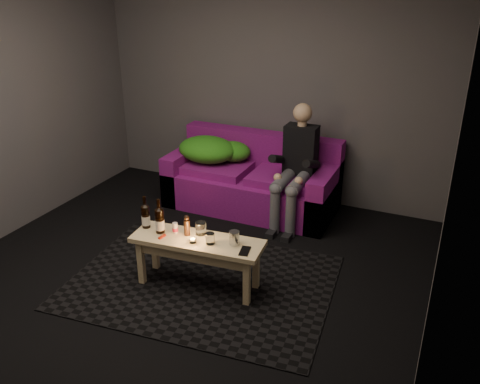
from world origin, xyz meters
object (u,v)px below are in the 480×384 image
at_px(person, 296,164).
at_px(coffee_table, 198,248).
at_px(sofa, 253,182).
at_px(beer_bottle_a, 146,216).
at_px(beer_bottle_b, 160,220).
at_px(steel_cup, 234,238).

xyz_separation_m(person, coffee_table, (-0.33, -1.50, -0.27)).
bearing_deg(person, coffee_table, -102.48).
relative_size(sofa, beer_bottle_a, 6.48).
distance_m(sofa, person, 0.66).
relative_size(person, beer_bottle_a, 4.32).
bearing_deg(beer_bottle_a, beer_bottle_b, -10.72).
bearing_deg(beer_bottle_b, beer_bottle_a, 169.28).
distance_m(coffee_table, steel_cup, 0.34).
bearing_deg(beer_bottle_a, coffee_table, -0.80).
xyz_separation_m(beer_bottle_a, beer_bottle_b, (0.16, -0.03, 0.01)).
distance_m(beer_bottle_b, steel_cup, 0.65).
bearing_deg(sofa, beer_bottle_b, -94.54).
bearing_deg(coffee_table, beer_bottle_a, 179.20).
height_order(sofa, steel_cup, sofa).
xyz_separation_m(beer_bottle_a, steel_cup, (0.81, 0.04, -0.05)).
height_order(sofa, coffee_table, sofa).
height_order(sofa, person, person).
relative_size(sofa, beer_bottle_b, 6.10).
xyz_separation_m(person, beer_bottle_b, (-0.67, -1.52, -0.08)).
xyz_separation_m(sofa, coffee_table, (0.20, -1.65, 0.08)).
relative_size(sofa, steel_cup, 16.13).
bearing_deg(coffee_table, steel_cup, 8.64).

